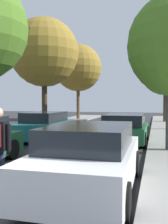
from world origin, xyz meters
TOP-DOWN VIEW (x-y plane):
  - center_line at (0.00, 4.00)m, footprint 0.12×39.20m
  - parked_car_left_near at (-1.96, 8.16)m, footprint 1.82×4.18m
  - parked_car_right_nearest at (1.96, 1.56)m, footprint 1.97×4.05m
  - parked_car_right_near at (1.96, 8.27)m, footprint 2.00×4.10m
  - street_tree_left_near at (-4.10, 13.04)m, footprint 4.69×4.69m
  - street_tree_left_far at (-4.10, 21.18)m, footprint 4.60×4.60m
  - street_tree_right_far at (4.10, 19.76)m, footprint 4.44×4.44m
  - streetlamp at (3.71, 6.18)m, footprint 0.36×0.24m

SIDE VIEW (x-z plane):
  - center_line at x=0.00m, z-range 0.00..0.01m
  - parked_car_right_near at x=1.96m, z-range -0.01..1.28m
  - parked_car_left_near at x=-1.96m, z-range -0.01..1.33m
  - parked_car_right_nearest at x=1.96m, z-range -0.01..1.37m
  - streetlamp at x=3.71m, z-range 0.54..5.84m
  - street_tree_right_far at x=4.10m, z-range 1.24..7.91m
  - street_tree_left_far at x=-4.10m, z-range 1.47..8.77m
  - street_tree_left_near at x=-4.10m, z-range 1.48..8.89m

